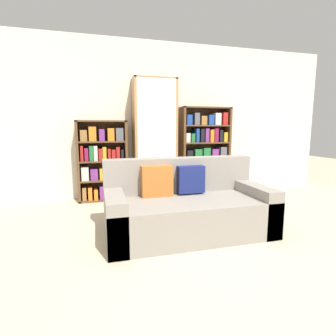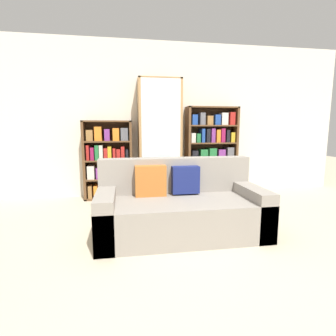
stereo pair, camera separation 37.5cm
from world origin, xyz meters
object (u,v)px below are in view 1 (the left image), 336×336
at_px(bookshelf_right, 205,153).
at_px(bookshelf_left, 103,163).
at_px(wine_bottle, 198,192).
at_px(display_cabinet, 155,140).
at_px(couch, 187,208).

bearing_deg(bookshelf_right, bookshelf_left, -179.99).
bearing_deg(wine_bottle, bookshelf_right, 56.30).
relative_size(bookshelf_left, display_cabinet, 0.65).
height_order(couch, wine_bottle, couch).
xyz_separation_m(display_cabinet, bookshelf_right, (0.94, 0.02, -0.25)).
relative_size(display_cabinet, wine_bottle, 5.77).
height_order(bookshelf_left, wine_bottle, bookshelf_left).
xyz_separation_m(couch, bookshelf_right, (0.94, 1.70, 0.46)).
xyz_separation_m(couch, wine_bottle, (0.63, 1.24, -0.15)).
distance_m(display_cabinet, bookshelf_right, 0.98).
bearing_deg(wine_bottle, couch, -117.16).
bearing_deg(display_cabinet, couch, -89.95).
bearing_deg(wine_bottle, bookshelf_left, 163.05).
height_order(couch, bookshelf_right, bookshelf_right).
relative_size(couch, display_cabinet, 0.91).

